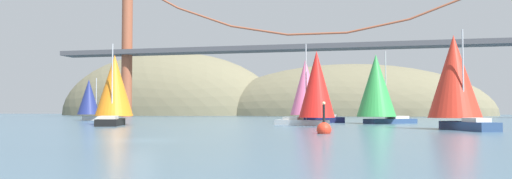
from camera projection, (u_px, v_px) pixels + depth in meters
The scene contains 11 objects.
ground_plane at pixel (135, 140), 29.38m from camera, with size 360.00×360.00×0.00m, color #426075.
headland_left at pixel (169, 115), 173.27m from camera, with size 77.49×44.00×42.87m, color #6B664C.
headland_center at pixel (347, 115), 159.55m from camera, with size 88.46×44.00×32.31m, color #6B664C.
suspension_bridge at pixel (317, 45), 122.49m from camera, with size 136.34×6.00×36.26m.
sailboat_navy_sail at pixel (90, 99), 85.50m from camera, with size 6.69×5.86×7.16m.
sailboat_pink_spinnaker at pixel (306, 89), 70.76m from camera, with size 7.72×4.55×9.25m.
sailboat_red_spinnaker at pixel (316, 86), 57.26m from camera, with size 7.81×5.64×9.32m.
sailboat_orange_sail at pixel (114, 89), 59.71m from camera, with size 6.15×9.17×9.40m.
sailboat_green_sail at pixel (377, 87), 65.40m from camera, with size 8.84×8.28×9.47m.
sailboat_scarlet_sail at pixel (455, 79), 46.01m from camera, with size 6.05×8.83×8.87m.
channel_buoy at pixel (324, 129), 37.75m from camera, with size 1.10×1.10×2.64m.
Camera 1 is at (13.56, -27.09, 1.77)m, focal length 35.63 mm.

